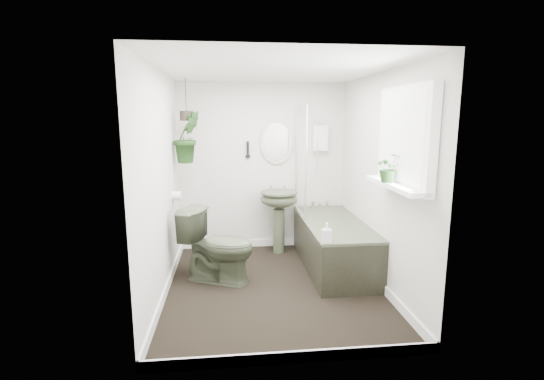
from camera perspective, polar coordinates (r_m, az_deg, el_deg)
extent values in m
cube|color=black|center=(4.46, 0.21, -13.87)|extent=(2.30, 2.80, 0.02)
cube|color=white|center=(4.10, 0.23, 17.22)|extent=(2.30, 2.80, 0.02)
cube|color=silver|center=(5.51, -1.40, 3.38)|extent=(2.30, 0.02, 2.30)
cube|color=silver|center=(2.75, 3.48, -3.79)|extent=(2.30, 0.02, 2.30)
cube|color=silver|center=(4.16, -15.87, 0.68)|extent=(0.02, 2.80, 2.30)
cube|color=silver|center=(4.40, 15.41, 1.22)|extent=(0.02, 2.80, 2.30)
cube|color=white|center=(4.44, 0.21, -13.16)|extent=(2.30, 2.80, 0.10)
cube|color=white|center=(5.53, 7.00, 7.49)|extent=(0.20, 0.10, 0.35)
ellipsoid|color=beige|center=(5.46, 0.69, 7.00)|extent=(0.46, 0.03, 0.62)
cylinder|color=black|center=(5.42, -3.52, 5.90)|extent=(0.04, 0.04, 0.22)
cylinder|color=white|center=(4.87, -13.68, -0.82)|extent=(0.11, 0.11, 0.11)
cube|color=white|center=(3.68, 18.74, 7.15)|extent=(0.08, 1.00, 0.90)
cube|color=white|center=(3.70, 17.38, 0.68)|extent=(0.18, 1.00, 0.04)
cube|color=white|center=(3.67, 18.10, 7.17)|extent=(0.01, 0.86, 0.76)
imported|color=#3E4531|center=(4.50, -7.80, -7.93)|extent=(0.93, 0.76, 0.83)
imported|color=black|center=(3.72, 16.53, 3.12)|extent=(0.25, 0.22, 0.26)
imported|color=black|center=(5.02, -12.17, 7.51)|extent=(0.45, 0.43, 0.64)
imported|color=black|center=(4.04, 7.93, -6.15)|extent=(0.09, 0.10, 0.20)
cylinder|color=#2C241C|center=(5.02, -12.28, 10.46)|extent=(0.16, 0.16, 0.12)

